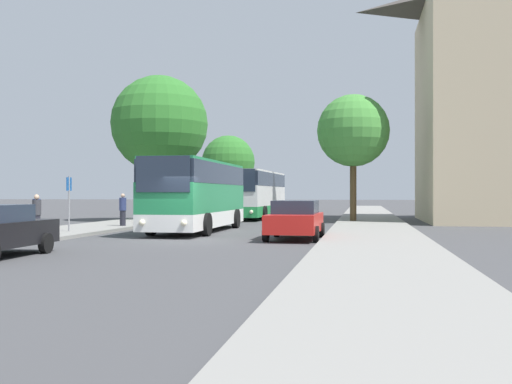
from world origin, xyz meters
TOP-DOWN VIEW (x-y plane):
  - ground_plane at (0.00, 0.00)m, footprint 300.00×300.00m
  - sidewalk_left at (-7.00, 0.00)m, footprint 4.00×120.00m
  - sidewalk_right at (7.00, 0.00)m, footprint 4.00×120.00m
  - bus_front at (-1.29, 5.62)m, footprint 2.78×10.31m
  - bus_middle at (-1.14, 20.62)m, footprint 3.08×11.41m
  - parked_car_right_near at (3.90, 1.43)m, footprint 2.14×4.27m
  - bus_stop_sign at (-6.35, 2.58)m, footprint 0.08×0.45m
  - pedestrian_waiting_near at (-8.34, 3.31)m, footprint 0.36×0.36m
  - pedestrian_waiting_far at (-5.73, 7.16)m, footprint 0.36×0.36m
  - pedestrian_walking_back at (-6.86, 0.78)m, footprint 0.36×0.36m
  - tree_left_near at (-6.47, 35.28)m, footprint 5.23×5.23m
  - tree_left_far at (-6.65, 15.51)m, footprint 6.36×6.36m
  - tree_right_near at (5.97, 14.97)m, footprint 4.43×4.43m

SIDE VIEW (x-z plane):
  - ground_plane at x=0.00m, z-range 0.00..0.00m
  - sidewalk_left at x=-7.00m, z-range 0.00..0.15m
  - sidewalk_right at x=7.00m, z-range 0.00..0.15m
  - parked_car_right_near at x=3.90m, z-range 0.03..1.57m
  - pedestrian_walking_back at x=-6.86m, z-range 0.15..1.78m
  - pedestrian_waiting_near at x=-8.34m, z-range 0.15..1.79m
  - pedestrian_waiting_far at x=-5.73m, z-range 0.15..1.82m
  - bus_stop_sign at x=-6.35m, z-range 0.45..2.89m
  - bus_front at x=-1.29m, z-range 0.11..3.46m
  - bus_middle at x=-1.14m, z-range 0.12..3.53m
  - tree_left_near at x=-6.47m, z-range 1.22..8.61m
  - tree_right_near at x=5.97m, z-range 1.78..9.53m
  - tree_left_far at x=-6.65m, z-range 1.68..11.12m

